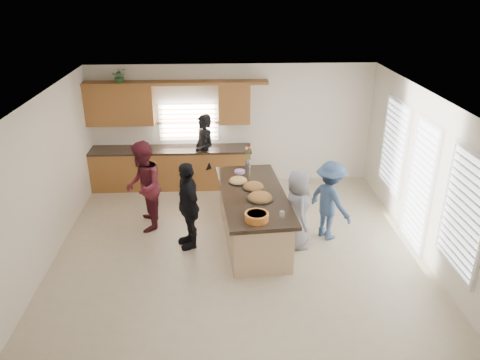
{
  "coord_description": "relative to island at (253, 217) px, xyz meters",
  "views": [
    {
      "loc": [
        -0.31,
        -7.46,
        4.58
      ],
      "look_at": [
        0.06,
        0.36,
        1.15
      ],
      "focal_mm": 35.0,
      "sensor_mm": 36.0,
      "label": 1
    }
  ],
  "objects": [
    {
      "name": "flower_vase",
      "position": [
        -0.01,
        1.25,
        0.73
      ],
      "size": [
        0.14,
        0.14,
        0.44
      ],
      "color": "silver",
      "rests_on": "island"
    },
    {
      "name": "salad_bowl",
      "position": [
        -0.02,
        -1.04,
        0.57
      ],
      "size": [
        0.39,
        0.39,
        0.13
      ],
      "color": "orange",
      "rests_on": "island"
    },
    {
      "name": "woman_left_front",
      "position": [
        -1.18,
        -0.18,
        0.37
      ],
      "size": [
        0.69,
        1.04,
        1.64
      ],
      "primitive_type": "imported",
      "rotation": [
        0.0,
        0.0,
        -1.24
      ],
      "color": "black",
      "rests_on": "ground"
    },
    {
      "name": "woman_left_mid",
      "position": [
        -2.06,
        0.52,
        0.43
      ],
      "size": [
        0.76,
        0.93,
        1.77
      ],
      "primitive_type": "imported",
      "rotation": [
        0.0,
        0.0,
        -1.46
      ],
      "color": "#581A25",
      "rests_on": "ground"
    },
    {
      "name": "plate_stack",
      "position": [
        -0.2,
        0.97,
        0.52
      ],
      "size": [
        0.21,
        0.21,
        0.05
      ],
      "primitive_type": "cylinder",
      "color": "#B98DCE",
      "rests_on": "island"
    },
    {
      "name": "island",
      "position": [
        0.0,
        0.0,
        0.0
      ],
      "size": [
        1.36,
        2.78,
        0.95
      ],
      "rotation": [
        0.0,
        0.0,
        0.08
      ],
      "color": "tan",
      "rests_on": "ground"
    },
    {
      "name": "woman_right_front",
      "position": [
        0.78,
        -0.29,
        0.29
      ],
      "size": [
        0.52,
        0.75,
        1.49
      ],
      "primitive_type": "imported",
      "rotation": [
        0.0,
        0.0,
        1.63
      ],
      "color": "slate",
      "rests_on": "ground"
    },
    {
      "name": "platter_mid",
      "position": [
        0.02,
        0.21,
        0.52
      ],
      "size": [
        0.42,
        0.42,
        0.17
      ],
      "color": "black",
      "rests_on": "island"
    },
    {
      "name": "potted_plant",
      "position": [
        -2.73,
        2.6,
        2.13
      ],
      "size": [
        0.36,
        0.33,
        0.36
      ],
      "primitive_type": "imported",
      "rotation": [
        0.0,
        0.0,
        0.16
      ],
      "color": "#2E702C",
      "rests_on": "back_cabinetry"
    },
    {
      "name": "back_cabinetry",
      "position": [
        -1.76,
        2.51,
        0.46
      ],
      "size": [
        4.08,
        0.66,
        2.46
      ],
      "color": "olive",
      "rests_on": "ground"
    },
    {
      "name": "platter_back",
      "position": [
        -0.25,
        0.49,
        0.52
      ],
      "size": [
        0.39,
        0.39,
        0.16
      ],
      "color": "black",
      "rests_on": "island"
    },
    {
      "name": "floor",
      "position": [
        -0.29,
        -0.22,
        -0.45
      ],
      "size": [
        6.5,
        6.5,
        0.0
      ],
      "primitive_type": "plane",
      "color": "beige",
      "rests_on": "ground"
    },
    {
      "name": "platter_front",
      "position": [
        0.11,
        -0.27,
        0.53
      ],
      "size": [
        0.49,
        0.49,
        0.2
      ],
      "color": "black",
      "rests_on": "island"
    },
    {
      "name": "woman_left_back",
      "position": [
        -0.95,
        2.38,
        0.43
      ],
      "size": [
        0.68,
        0.77,
        1.76
      ],
      "primitive_type": "imported",
      "rotation": [
        0.0,
        0.0,
        -1.05
      ],
      "color": "black",
      "rests_on": "ground"
    },
    {
      "name": "woman_right_back",
      "position": [
        1.43,
        -0.0,
        0.31
      ],
      "size": [
        1.0,
        1.14,
        1.53
      ],
      "primitive_type": "imported",
      "rotation": [
        0.0,
        0.0,
        2.12
      ],
      "color": "#324A6E",
      "rests_on": "ground"
    },
    {
      "name": "clear_cup",
      "position": [
        0.41,
        -0.93,
        0.55
      ],
      "size": [
        0.08,
        0.08,
        0.1
      ],
      "primitive_type": "cylinder",
      "color": "white",
      "rests_on": "island"
    },
    {
      "name": "room_shell",
      "position": [
        -0.29,
        -0.22,
        1.45
      ],
      "size": [
        6.52,
        6.02,
        2.81
      ],
      "color": "silver",
      "rests_on": "ground"
    },
    {
      "name": "right_wall_glazing",
      "position": [
        2.93,
        -0.35,
        0.89
      ],
      "size": [
        0.06,
        4.0,
        2.25
      ],
      "color": "white",
      "rests_on": "ground"
    }
  ]
}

